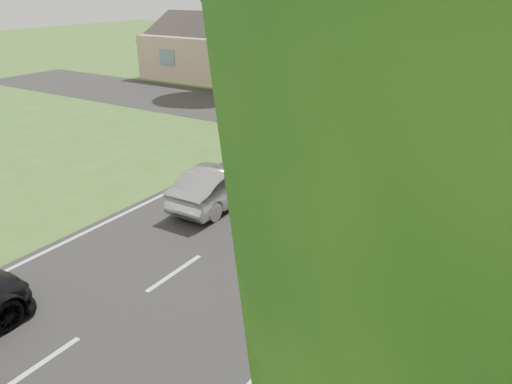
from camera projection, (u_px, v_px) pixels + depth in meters
ground at (175, 273)px, 12.64m from camera, size 140.00×140.00×0.00m
road at (337, 163)px, 20.42m from camera, size 8.00×100.00×0.01m
cross_road at (386, 129)px, 25.08m from camera, size 60.00×7.00×0.01m
motorcycle_rider at (296, 243)px, 12.67m from camera, size 0.59×2.09×1.80m
dark_suv at (324, 188)px, 16.19m from camera, size 2.53×4.74×1.27m
silver_sedan at (221, 185)px, 16.38m from camera, size 1.50×4.10×1.34m
silver_suv at (276, 145)px, 20.26m from camera, size 2.09×4.32×1.42m
traffic_signal at (459, 54)px, 20.27m from camera, size 6.38×0.44×6.00m
signal_pole_far at (313, 56)px, 28.06m from camera, size 0.20×0.20×6.00m
utility_pole_near at (427, 136)px, 6.05m from camera, size 1.60×0.28×10.00m
sign_white at (401, 217)px, 12.01m from camera, size 0.55×0.07×2.12m
sign_green at (475, 138)px, 18.13m from camera, size 0.55×0.07×2.12m
house at (222, 54)px, 38.55m from camera, size 10.20×8.00×4.84m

